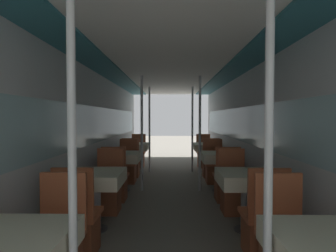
# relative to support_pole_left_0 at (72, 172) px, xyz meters

# --- Properties ---
(wall_left) EXTENTS (0.05, 10.25, 2.29)m
(wall_left) POSITION_rel_support_pole_left_0_xyz_m (-0.82, 3.01, 0.03)
(wall_left) COLOR silver
(wall_left) RESTS_ON ground_plane
(wall_right) EXTENTS (0.05, 10.25, 2.29)m
(wall_right) POSITION_rel_support_pole_left_0_xyz_m (1.97, 3.01, 0.03)
(wall_right) COLOR silver
(wall_right) RESTS_ON ground_plane
(ceiling_panel) EXTENTS (2.79, 10.25, 0.07)m
(ceiling_panel) POSITION_rel_support_pole_left_0_xyz_m (0.58, 3.01, 1.19)
(ceiling_panel) COLOR white
(ceiling_panel) RESTS_ON wall_left
(support_pole_left_0) EXTENTS (0.05, 0.05, 2.29)m
(support_pole_left_0) POSITION_rel_support_pole_left_0_xyz_m (0.00, 0.00, 0.00)
(support_pole_left_0) COLOR silver
(support_pole_left_0) RESTS_ON ground_plane
(dining_table_left_1) EXTENTS (0.69, 0.69, 0.76)m
(dining_table_left_1) POSITION_rel_support_pole_left_0_xyz_m (-0.39, 1.84, -0.50)
(dining_table_left_1) COLOR #4C4C51
(dining_table_left_1) RESTS_ON ground_plane
(chair_left_near_1) EXTENTS (0.42, 0.42, 0.97)m
(chair_left_near_1) POSITION_rel_support_pole_left_0_xyz_m (-0.39, 1.19, -0.85)
(chair_left_near_1) COLOR brown
(chair_left_near_1) RESTS_ON ground_plane
(chair_left_far_1) EXTENTS (0.42, 0.42, 0.97)m
(chair_left_far_1) POSITION_rel_support_pole_left_0_xyz_m (-0.39, 2.48, -0.85)
(chair_left_far_1) COLOR brown
(chair_left_far_1) RESTS_ON ground_plane
(dining_table_left_2) EXTENTS (0.69, 0.69, 0.76)m
(dining_table_left_2) POSITION_rel_support_pole_left_0_xyz_m (-0.39, 3.67, -0.50)
(dining_table_left_2) COLOR #4C4C51
(dining_table_left_2) RESTS_ON ground_plane
(chair_left_near_2) EXTENTS (0.42, 0.42, 0.97)m
(chair_left_near_2) POSITION_rel_support_pole_left_0_xyz_m (-0.39, 3.02, -0.85)
(chair_left_near_2) COLOR brown
(chair_left_near_2) RESTS_ON ground_plane
(chair_left_far_2) EXTENTS (0.42, 0.42, 0.97)m
(chair_left_far_2) POSITION_rel_support_pole_left_0_xyz_m (-0.39, 4.32, -0.85)
(chair_left_far_2) COLOR brown
(chair_left_far_2) RESTS_ON ground_plane
(support_pole_left_2) EXTENTS (0.05, 0.05, 2.29)m
(support_pole_left_2) POSITION_rel_support_pole_left_0_xyz_m (0.00, 3.67, 0.00)
(support_pole_left_2) COLOR silver
(support_pole_left_2) RESTS_ON ground_plane
(dining_table_left_3) EXTENTS (0.69, 0.69, 0.76)m
(dining_table_left_3) POSITION_rel_support_pole_left_0_xyz_m (-0.39, 5.51, -0.50)
(dining_table_left_3) COLOR #4C4C51
(dining_table_left_3) RESTS_ON ground_plane
(chair_left_near_3) EXTENTS (0.42, 0.42, 0.97)m
(chair_left_near_3) POSITION_rel_support_pole_left_0_xyz_m (-0.39, 4.86, -0.85)
(chair_left_near_3) COLOR brown
(chair_left_near_3) RESTS_ON ground_plane
(chair_left_far_3) EXTENTS (0.42, 0.42, 0.97)m
(chair_left_far_3) POSITION_rel_support_pole_left_0_xyz_m (-0.39, 6.15, -0.85)
(chair_left_far_3) COLOR brown
(chair_left_far_3) RESTS_ON ground_plane
(support_pole_left_3) EXTENTS (0.05, 0.05, 2.29)m
(support_pole_left_3) POSITION_rel_support_pole_left_0_xyz_m (0.00, 5.51, 0.00)
(support_pole_left_3) COLOR silver
(support_pole_left_3) RESTS_ON ground_plane
(support_pole_right_0) EXTENTS (0.05, 0.05, 2.29)m
(support_pole_right_0) POSITION_rel_support_pole_left_0_xyz_m (1.16, 0.00, 0.00)
(support_pole_right_0) COLOR silver
(support_pole_right_0) RESTS_ON ground_plane
(dining_table_right_1) EXTENTS (0.69, 0.69, 0.76)m
(dining_table_right_1) POSITION_rel_support_pole_left_0_xyz_m (1.55, 1.84, -0.50)
(dining_table_right_1) COLOR #4C4C51
(dining_table_right_1) RESTS_ON ground_plane
(chair_right_near_1) EXTENTS (0.42, 0.42, 0.97)m
(chair_right_near_1) POSITION_rel_support_pole_left_0_xyz_m (1.55, 1.19, -0.85)
(chair_right_near_1) COLOR brown
(chair_right_near_1) RESTS_ON ground_plane
(chair_right_far_1) EXTENTS (0.42, 0.42, 0.97)m
(chair_right_far_1) POSITION_rel_support_pole_left_0_xyz_m (1.55, 2.48, -0.85)
(chair_right_far_1) COLOR brown
(chair_right_far_1) RESTS_ON ground_plane
(dining_table_right_2) EXTENTS (0.69, 0.69, 0.76)m
(dining_table_right_2) POSITION_rel_support_pole_left_0_xyz_m (1.55, 3.67, -0.50)
(dining_table_right_2) COLOR #4C4C51
(dining_table_right_2) RESTS_ON ground_plane
(chair_right_near_2) EXTENTS (0.42, 0.42, 0.97)m
(chair_right_near_2) POSITION_rel_support_pole_left_0_xyz_m (1.55, 3.02, -0.85)
(chair_right_near_2) COLOR brown
(chair_right_near_2) RESTS_ON ground_plane
(chair_right_far_2) EXTENTS (0.42, 0.42, 0.97)m
(chair_right_far_2) POSITION_rel_support_pole_left_0_xyz_m (1.55, 4.32, -0.85)
(chair_right_far_2) COLOR brown
(chair_right_far_2) RESTS_ON ground_plane
(support_pole_right_2) EXTENTS (0.05, 0.05, 2.29)m
(support_pole_right_2) POSITION_rel_support_pole_left_0_xyz_m (1.16, 3.67, 0.00)
(support_pole_right_2) COLOR silver
(support_pole_right_2) RESTS_ON ground_plane
(dining_table_right_3) EXTENTS (0.69, 0.69, 0.76)m
(dining_table_right_3) POSITION_rel_support_pole_left_0_xyz_m (1.55, 5.51, -0.50)
(dining_table_right_3) COLOR #4C4C51
(dining_table_right_3) RESTS_ON ground_plane
(chair_right_near_3) EXTENTS (0.42, 0.42, 0.97)m
(chair_right_near_3) POSITION_rel_support_pole_left_0_xyz_m (1.55, 4.86, -0.85)
(chair_right_near_3) COLOR brown
(chair_right_near_3) RESTS_ON ground_plane
(chair_right_far_3) EXTENTS (0.42, 0.42, 0.97)m
(chair_right_far_3) POSITION_rel_support_pole_left_0_xyz_m (1.55, 6.15, -0.85)
(chair_right_far_3) COLOR brown
(chair_right_far_3) RESTS_ON ground_plane
(support_pole_right_3) EXTENTS (0.05, 0.05, 2.29)m
(support_pole_right_3) POSITION_rel_support_pole_left_0_xyz_m (1.16, 5.51, 0.00)
(support_pole_right_3) COLOR silver
(support_pole_right_3) RESTS_ON ground_plane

